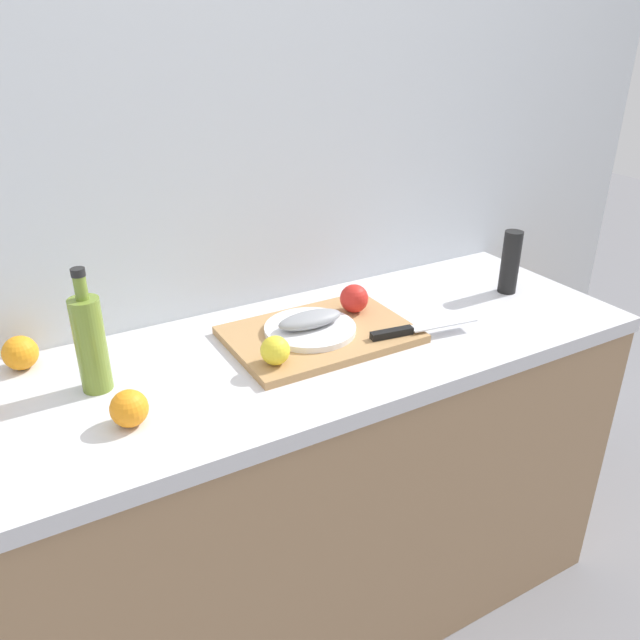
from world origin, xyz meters
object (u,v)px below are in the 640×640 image
Objects in this scene: cutting_board at (320,334)px; olive_oil_bottle at (90,342)px; white_plate at (310,329)px; lemon_0 at (275,350)px; pepper_mill at (510,262)px; chef_knife at (411,329)px; fish_fillet at (310,320)px; orange_0 at (129,408)px.

olive_oil_bottle is at bearing 176.36° from cutting_board.
olive_oil_bottle is at bearing 177.17° from white_plate.
lemon_0 is (-0.17, -0.09, 0.04)m from cutting_board.
olive_oil_bottle reaches higher than cutting_board.
cutting_board is 2.46× the size of pepper_mill.
chef_knife is 0.74m from olive_oil_bottle.
olive_oil_bottle reaches higher than fish_fillet.
lemon_0 is at bearing -145.22° from fish_fillet.
olive_oil_bottle is (-0.51, 0.03, 0.08)m from white_plate.
cutting_board is 1.62× the size of olive_oil_bottle.
cutting_board is 0.62m from pepper_mill.
orange_0 is at bearing -163.33° from fish_fillet.
pepper_mill is at bearing 5.60° from lemon_0.
pepper_mill is (0.43, 0.11, 0.06)m from chef_knife.
chef_knife is at bearing -12.04° from olive_oil_bottle.
fish_fillet is (-0.02, 0.01, 0.04)m from cutting_board.
cutting_board is 0.22m from chef_knife.
chef_knife is 1.05× the size of olive_oil_bottle.
lemon_0 is 0.34m from orange_0.
cutting_board is 1.54× the size of chef_knife.
pepper_mill reaches higher than cutting_board.
cutting_board is at bearing 155.69° from chef_knife.
fish_fillet is at bearing 156.85° from chef_knife.
lemon_0 is at bearing 7.45° from orange_0.
olive_oil_bottle is 0.19m from orange_0.
cutting_board is at bearing -20.59° from white_plate.
lemon_0 is 0.89× the size of orange_0.
orange_0 is at bearing -170.66° from chef_knife.
lemon_0 is 0.79m from pepper_mill.
fish_fillet is 0.50m from orange_0.
pepper_mill reaches higher than lemon_0.
orange_0 is (-0.69, -0.02, 0.01)m from chef_knife.
lemon_0 is 0.37× the size of pepper_mill.
olive_oil_bottle is (-0.36, 0.13, 0.06)m from lemon_0.
white_plate is 3.40× the size of lemon_0.
cutting_board is at bearing -3.64° from olive_oil_bottle.
lemon_0 is (-0.14, -0.10, 0.03)m from white_plate.
pepper_mill is at bearing 6.16° from orange_0.
orange_0 is at bearing -173.84° from pepper_mill.
chef_knife is at bearing -31.20° from fish_fillet.
orange_0 reaches higher than white_plate.
lemon_0 reaches higher than cutting_board.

